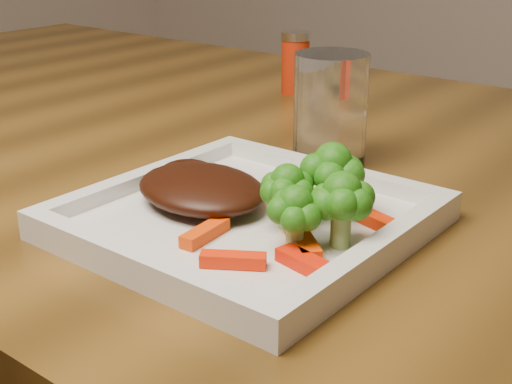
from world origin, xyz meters
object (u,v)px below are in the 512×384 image
Objects in this scene: dining_table at (176,353)px; spice_shaker at (295,63)px; steak at (202,188)px; drinking_glass at (330,110)px; plate at (247,223)px.

spice_shaker reaches higher than dining_table.
steak is 0.20m from drinking_glass.
dining_table is at bearing 175.30° from drinking_glass.
steak is (-0.05, -0.00, 0.02)m from plate.
drinking_glass is (0.28, -0.02, 0.44)m from dining_table.
steak is at bearing -92.76° from drinking_glass.
plate is at bearing -33.78° from dining_table.
steak is 0.48m from spice_shaker.
steak is 1.08× the size of drinking_glass.
steak reaches higher than plate.
drinking_glass is at bearing 87.24° from steak.
dining_table is at bearing 146.22° from plate.
plate is at bearing -78.13° from drinking_glass.
steak is (0.27, -0.22, 0.40)m from dining_table.
plate is 2.08× the size of steak.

